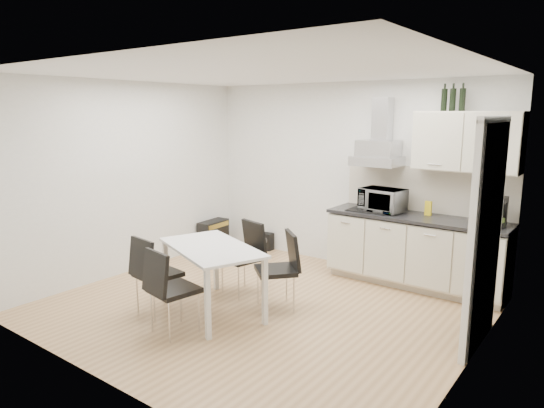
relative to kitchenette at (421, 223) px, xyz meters
The scene contains 15 objects.
ground 2.26m from the kitchenette, 124.48° to the right, with size 4.50×4.50×0.00m, color tan.
wall_back 1.31m from the kitchenette, 167.45° to the left, with size 4.50×0.10×2.60m, color white.
wall_front 3.95m from the kitchenette, 107.69° to the right, with size 4.50×0.10×2.60m, color white.
wall_left 3.88m from the kitchenette, 153.25° to the right, with size 0.10×4.00×2.60m, color white.
wall_right 2.09m from the kitchenette, 58.61° to the right, with size 0.10×4.00×2.60m, color white.
ceiling 2.75m from the kitchenette, 124.48° to the right, with size 4.50×4.50×0.00m, color white.
doorway 1.58m from the kitchenette, 49.31° to the right, with size 0.08×1.04×2.10m, color white.
kitchenette is the anchor object (origin of this frame).
dining_table 2.65m from the kitchenette, 125.80° to the right, with size 1.48×1.18×0.75m.
chair_far_left 2.28m from the kitchenette, 136.96° to the right, with size 0.44×0.50×0.88m, color black, non-canonical shape.
chair_far_right 2.00m from the kitchenette, 121.66° to the right, with size 0.44×0.50×0.88m, color black, non-canonical shape.
chair_near_left 3.24m from the kitchenette, 128.12° to the right, with size 0.44×0.50×0.88m, color black, non-canonical shape.
chair_near_right 3.15m from the kitchenette, 118.45° to the right, with size 0.44×0.50×0.88m, color black, non-canonical shape.
guitar_amp 3.37m from the kitchenette, behind, with size 0.27×0.56×0.46m.
floor_speaker 2.63m from the kitchenette, behind, with size 0.17×0.15×0.28m, color black.
Camera 1 is at (3.21, -4.11, 2.20)m, focal length 32.00 mm.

